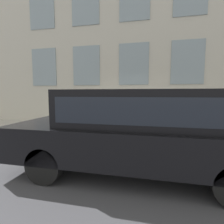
# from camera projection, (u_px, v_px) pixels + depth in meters

# --- Properties ---
(ground_plane) EXTENTS (80.00, 80.00, 0.00)m
(ground_plane) POSITION_uv_depth(u_px,v_px,m) (122.00, 148.00, 5.00)
(ground_plane) COLOR #47474C
(sidewalk) EXTENTS (2.99, 60.00, 0.16)m
(sidewalk) POSITION_uv_depth(u_px,v_px,m) (129.00, 133.00, 6.44)
(sidewalk) COLOR #B2ADA3
(sidewalk) RESTS_ON ground_plane
(fire_hydrant) EXTENTS (0.33, 0.45, 0.79)m
(fire_hydrant) POSITION_uv_depth(u_px,v_px,m) (120.00, 125.00, 5.54)
(fire_hydrant) COLOR red
(fire_hydrant) RESTS_ON sidewalk
(person) EXTENTS (0.33, 0.21, 1.34)m
(person) POSITION_uv_depth(u_px,v_px,m) (105.00, 110.00, 6.20)
(person) COLOR #232328
(person) RESTS_ON sidewalk
(parked_truck_black_near) EXTENTS (1.99, 4.72, 1.62)m
(parked_truck_black_near) POSITION_uv_depth(u_px,v_px,m) (137.00, 125.00, 3.48)
(parked_truck_black_near) COLOR black
(parked_truck_black_near) RESTS_ON ground_plane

